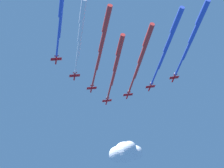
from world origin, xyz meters
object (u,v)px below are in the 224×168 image
jet_starboard_outer (195,31)px  jet_port_mid (81,30)px  jet_starboard_inner (143,52)px  jet_port_inner (103,39)px  jet_lead (117,61)px  jet_starboard_mid (170,39)px  jet_port_outer (61,2)px

jet_starboard_outer → jet_port_mid: bearing=166.0°
jet_starboard_inner → jet_port_mid: bearing=-169.7°
jet_port_inner → jet_starboard_outer: jet_port_inner is taller
jet_port_inner → jet_port_mid: (-16.75, -5.58, -1.99)m
jet_port_mid → jet_lead: bearing=36.8°
jet_port_mid → jet_port_inner: bearing=18.4°
jet_port_mid → jet_starboard_mid: (61.61, -7.89, -1.04)m
jet_starboard_mid → jet_port_outer: bearing=-172.9°
jet_starboard_inner → jet_port_mid: size_ratio=1.05×
jet_lead → jet_port_mid: (-31.87, -23.86, -2.56)m
jet_starboard_mid → jet_starboard_outer: bearing=-38.1°
jet_starboard_inner → jet_port_mid: (-47.49, -8.67, 0.12)m
jet_port_inner → jet_port_mid: size_ratio=1.15×
jet_port_inner → jet_port_mid: jet_port_inner is taller
jet_starboard_inner → jet_starboard_mid: bearing=-49.5°
jet_port_outer → jet_starboard_outer: 91.23m
jet_starboard_mid → jet_lead: bearing=133.1°
jet_lead → jet_port_outer: jet_lead is taller
jet_starboard_mid → jet_port_inner: bearing=163.3°
jet_port_inner → jet_starboard_outer: bearing=-22.5°
jet_starboard_inner → jet_lead: bearing=135.8°
jet_port_mid → jet_starboard_mid: bearing=-7.3°
jet_port_inner → jet_starboard_inner: bearing=5.7°
jet_starboard_mid → jet_starboard_outer: size_ratio=1.08×
jet_lead → jet_starboard_inner: jet_lead is taller
jet_port_mid → jet_port_outer: jet_port_outer is taller
jet_lead → jet_starboard_inner: 21.95m
jet_lead → jet_starboard_mid: (29.75, -31.74, -3.61)m
jet_starboard_inner → jet_starboard_mid: 21.78m
jet_port_outer → jet_port_mid: bearing=48.2°
jet_lead → jet_starboard_outer: 61.17m
jet_starboard_inner → jet_port_mid: 48.27m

